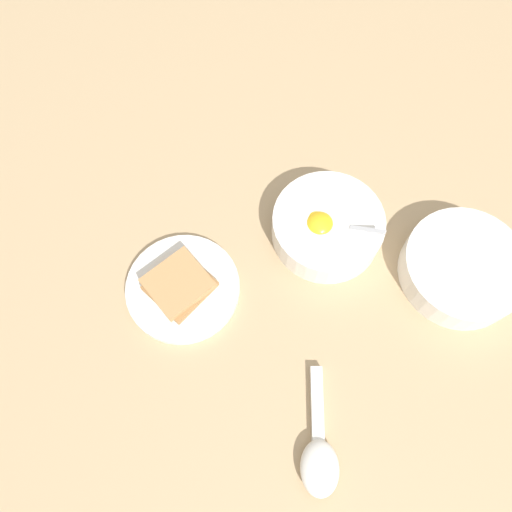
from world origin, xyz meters
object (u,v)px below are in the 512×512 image
(egg_bowl, at_px, (327,227))
(toast_plate, at_px, (183,288))
(congee_bowl, at_px, (463,267))
(toast_sandwich, at_px, (179,285))
(soup_spoon, at_px, (319,457))

(egg_bowl, xyz_separation_m, toast_plate, (0.03, 0.24, -0.02))
(toast_plate, bearing_deg, congee_bowl, -117.21)
(toast_sandwich, relative_size, congee_bowl, 0.58)
(toast_sandwich, distance_m, congee_bowl, 0.42)
(toast_plate, relative_size, soup_spoon, 1.07)
(toast_sandwich, bearing_deg, soup_spoon, -170.83)
(toast_plate, xyz_separation_m, toast_sandwich, (0.00, 0.00, 0.02))
(egg_bowl, xyz_separation_m, congee_bowl, (-0.16, -0.14, 0.00))
(soup_spoon, bearing_deg, congee_bowl, -71.45)
(egg_bowl, bearing_deg, soup_spoon, 144.61)
(toast_plate, bearing_deg, egg_bowl, -97.59)
(egg_bowl, distance_m, toast_plate, 0.24)
(congee_bowl, bearing_deg, toast_sandwich, 63.00)
(toast_plate, distance_m, congee_bowl, 0.42)
(soup_spoon, bearing_deg, toast_plate, 8.49)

